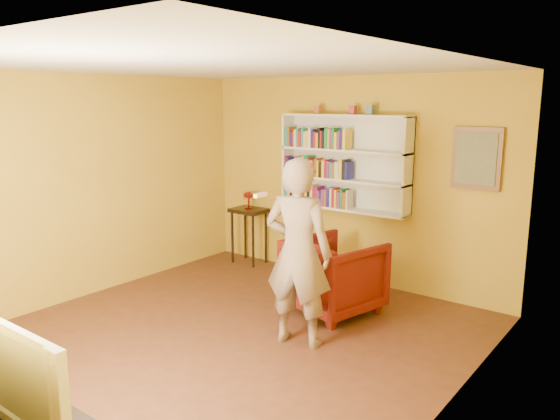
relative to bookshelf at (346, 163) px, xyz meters
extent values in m
cube|color=#482617|center=(0.00, -2.41, -1.65)|extent=(5.30, 5.80, 0.12)
cube|color=#B69221|center=(0.00, 0.11, -0.24)|extent=(5.30, 0.04, 2.70)
cube|color=#B69221|center=(-2.27, -2.41, -0.24)|extent=(0.04, 5.80, 2.70)
cube|color=#B69221|center=(2.27, -2.41, -0.24)|extent=(0.04, 5.80, 2.70)
cube|color=silver|center=(0.00, -2.41, 1.14)|extent=(5.30, 5.80, 0.06)
cube|color=silver|center=(0.00, 0.07, 0.01)|extent=(1.80, 0.03, 1.20)
cube|color=silver|center=(-0.89, -0.06, 0.01)|extent=(0.03, 0.28, 1.20)
cube|color=silver|center=(0.89, -0.06, 0.01)|extent=(0.03, 0.28, 1.20)
cube|color=silver|center=(0.00, -0.06, -0.59)|extent=(1.80, 0.28, 0.03)
cube|color=silver|center=(0.00, -0.06, -0.21)|extent=(1.80, 0.28, 0.03)
cube|color=silver|center=(0.00, -0.06, 0.17)|extent=(1.80, 0.28, 0.03)
cube|color=silver|center=(0.00, -0.06, 0.61)|extent=(1.80, 0.28, 0.03)
cube|color=teal|center=(-0.84, -0.10, -0.48)|extent=(0.04, 0.18, 0.20)
cube|color=gold|center=(-0.79, -0.10, -0.45)|extent=(0.04, 0.17, 0.27)
cube|color=black|center=(-0.75, -0.11, -0.48)|extent=(0.03, 0.16, 0.21)
cube|color=black|center=(-0.71, -0.12, -0.46)|extent=(0.04, 0.14, 0.23)
cube|color=gold|center=(-0.67, -0.10, -0.46)|extent=(0.04, 0.18, 0.23)
cube|color=yellow|center=(-0.63, -0.11, -0.46)|extent=(0.03, 0.16, 0.24)
cube|color=navy|center=(-0.60, -0.10, -0.47)|extent=(0.04, 0.18, 0.23)
cube|color=#6D297C|center=(-0.55, -0.12, -0.48)|extent=(0.04, 0.15, 0.20)
cube|color=gold|center=(-0.51, -0.12, -0.46)|extent=(0.04, 0.15, 0.24)
cube|color=black|center=(-0.47, -0.10, -0.48)|extent=(0.04, 0.17, 0.20)
cube|color=beige|center=(-0.42, -0.11, -0.45)|extent=(0.04, 0.16, 0.27)
cube|color=maroon|center=(-0.38, -0.10, -0.46)|extent=(0.04, 0.19, 0.24)
cube|color=#6D297C|center=(-0.34, -0.10, -0.46)|extent=(0.02, 0.19, 0.25)
cube|color=#6D297C|center=(-0.31, -0.10, -0.48)|extent=(0.03, 0.18, 0.20)
cube|color=navy|center=(-0.28, -0.10, -0.48)|extent=(0.02, 0.18, 0.19)
cube|color=#6D297C|center=(-0.24, -0.11, -0.47)|extent=(0.04, 0.15, 0.22)
cube|color=brown|center=(-0.20, -0.10, -0.47)|extent=(0.04, 0.17, 0.23)
cube|color=navy|center=(-0.15, -0.11, -0.45)|extent=(0.04, 0.16, 0.25)
cube|color=beige|center=(-0.12, -0.10, -0.45)|extent=(0.03, 0.18, 0.25)
cube|color=maroon|center=(-0.08, -0.11, -0.46)|extent=(0.03, 0.17, 0.25)
cube|color=gold|center=(-0.04, -0.11, -0.46)|extent=(0.03, 0.15, 0.24)
cube|color=#6D297C|center=(0.00, -0.12, -0.47)|extent=(0.04, 0.15, 0.21)
cube|color=#1C7F3F|center=(0.04, -0.10, -0.46)|extent=(0.03, 0.19, 0.25)
cube|color=brown|center=(0.09, -0.10, -0.47)|extent=(0.04, 0.17, 0.22)
cube|color=beige|center=(0.13, -0.12, -0.46)|extent=(0.02, 0.15, 0.25)
cube|color=maroon|center=(-0.85, -0.11, -0.08)|extent=(0.02, 0.15, 0.24)
cube|color=navy|center=(-0.81, -0.10, -0.09)|extent=(0.03, 0.17, 0.23)
cube|color=navy|center=(-0.77, -0.10, -0.10)|extent=(0.04, 0.18, 0.21)
cube|color=gold|center=(-0.73, -0.11, -0.10)|extent=(0.04, 0.17, 0.20)
cube|color=#6D297C|center=(-0.68, -0.12, -0.07)|extent=(0.04, 0.14, 0.25)
cube|color=navy|center=(-0.64, -0.12, -0.10)|extent=(0.03, 0.14, 0.20)
cube|color=brown|center=(-0.61, -0.10, -0.10)|extent=(0.03, 0.18, 0.19)
cube|color=gold|center=(-0.57, -0.10, -0.07)|extent=(0.04, 0.17, 0.26)
cube|color=#1C7F3F|center=(-0.53, -0.12, -0.07)|extent=(0.03, 0.14, 0.27)
cube|color=#1C7F3F|center=(-0.50, -0.10, -0.07)|extent=(0.02, 0.19, 0.26)
cube|color=maroon|center=(-0.47, -0.12, -0.08)|extent=(0.02, 0.15, 0.24)
cube|color=gold|center=(-0.43, -0.11, -0.09)|extent=(0.04, 0.15, 0.22)
cube|color=maroon|center=(-0.39, -0.11, -0.10)|extent=(0.02, 0.17, 0.20)
cube|color=brown|center=(-0.36, -0.10, -0.08)|extent=(0.03, 0.18, 0.24)
cube|color=yellow|center=(-0.32, -0.10, -0.09)|extent=(0.03, 0.19, 0.22)
cube|color=black|center=(-0.28, -0.11, -0.10)|extent=(0.04, 0.16, 0.20)
cube|color=yellow|center=(-0.24, -0.11, -0.09)|extent=(0.04, 0.15, 0.23)
cube|color=maroon|center=(-0.21, -0.10, -0.08)|extent=(0.03, 0.17, 0.24)
cube|color=#6D297C|center=(-0.17, -0.12, -0.09)|extent=(0.04, 0.14, 0.22)
cube|color=teal|center=(-0.12, -0.12, -0.09)|extent=(0.04, 0.14, 0.21)
cube|color=brown|center=(-0.08, -0.11, -0.10)|extent=(0.04, 0.16, 0.20)
cube|color=beige|center=(-0.05, -0.11, -0.09)|extent=(0.03, 0.16, 0.22)
cube|color=beige|center=(-0.02, -0.10, -0.09)|extent=(0.03, 0.18, 0.22)
cube|color=yellow|center=(0.02, -0.10, -0.07)|extent=(0.04, 0.18, 0.25)
cube|color=black|center=(0.07, -0.10, -0.07)|extent=(0.04, 0.18, 0.26)
cube|color=navy|center=(0.10, -0.10, -0.09)|extent=(0.03, 0.19, 0.23)
cube|color=teal|center=(-0.84, -0.10, 0.30)|extent=(0.04, 0.18, 0.24)
cube|color=brown|center=(-0.80, -0.11, 0.31)|extent=(0.03, 0.15, 0.26)
cube|color=navy|center=(-0.76, -0.10, 0.28)|extent=(0.04, 0.17, 0.19)
cube|color=maroon|center=(-0.72, -0.10, 0.28)|extent=(0.02, 0.18, 0.20)
cube|color=beige|center=(-0.69, -0.10, 0.30)|extent=(0.04, 0.19, 0.23)
cube|color=teal|center=(-0.65, -0.10, 0.30)|extent=(0.03, 0.17, 0.25)
cube|color=maroon|center=(-0.62, -0.11, 0.29)|extent=(0.04, 0.16, 0.21)
cube|color=teal|center=(-0.57, -0.11, 0.30)|extent=(0.03, 0.15, 0.25)
cube|color=beige|center=(-0.54, -0.11, 0.28)|extent=(0.03, 0.15, 0.21)
cube|color=yellow|center=(-0.50, -0.11, 0.29)|extent=(0.04, 0.15, 0.22)
cube|color=beige|center=(-0.46, -0.10, 0.31)|extent=(0.04, 0.17, 0.27)
cube|color=navy|center=(-0.42, -0.11, 0.30)|extent=(0.03, 0.17, 0.24)
cube|color=maroon|center=(-0.38, -0.11, 0.29)|extent=(0.04, 0.16, 0.21)
cube|color=gold|center=(-0.34, -0.11, 0.28)|extent=(0.03, 0.16, 0.20)
cube|color=black|center=(-0.31, -0.11, 0.31)|extent=(0.02, 0.17, 0.26)
cube|color=maroon|center=(-0.28, -0.11, 0.29)|extent=(0.03, 0.16, 0.23)
cube|color=black|center=(-0.25, -0.12, 0.29)|extent=(0.03, 0.14, 0.23)
cube|color=#1C7F3F|center=(-0.20, -0.10, 0.31)|extent=(0.04, 0.17, 0.26)
cube|color=gold|center=(-0.16, -0.12, 0.31)|extent=(0.03, 0.14, 0.26)
cube|color=#6D297C|center=(-0.13, -0.10, 0.31)|extent=(0.03, 0.18, 0.25)
cube|color=#1C7F3F|center=(-0.10, -0.11, 0.31)|extent=(0.03, 0.17, 0.27)
cube|color=yellow|center=(-0.06, -0.11, 0.29)|extent=(0.04, 0.16, 0.22)
cube|color=#6D297C|center=(-0.02, -0.11, 0.29)|extent=(0.04, 0.16, 0.23)
cube|color=navy|center=(0.02, -0.11, 0.31)|extent=(0.04, 0.15, 0.25)
cube|color=yellow|center=(0.07, -0.10, 0.31)|extent=(0.04, 0.17, 0.26)
cube|color=#AB5831|center=(-0.41, -0.06, 0.67)|extent=(0.08, 0.08, 0.10)
cube|color=#A73743|center=(0.11, -0.06, 0.67)|extent=(0.08, 0.08, 0.11)
cube|color=slate|center=(0.36, -0.06, 0.68)|extent=(0.09, 0.09, 0.12)
cube|color=brown|center=(1.65, 0.06, 0.16)|extent=(0.55, 0.04, 0.70)
cube|color=gray|center=(1.65, 0.03, 0.16)|extent=(0.45, 0.02, 0.58)
cylinder|color=black|center=(-1.74, -0.31, -1.21)|extent=(0.04, 0.04, 0.77)
cylinder|color=black|center=(-1.34, -0.31, -1.21)|extent=(0.04, 0.04, 0.77)
cylinder|color=black|center=(-1.74, -0.01, -1.21)|extent=(0.04, 0.04, 0.77)
cylinder|color=black|center=(-1.34, -0.01, -1.21)|extent=(0.04, 0.04, 0.77)
cube|color=black|center=(-1.54, -0.16, -0.80)|extent=(0.50, 0.38, 0.05)
cylinder|color=maroon|center=(-1.54, -0.16, -0.76)|extent=(0.11, 0.11, 0.02)
cylinder|color=maroon|center=(-1.54, -0.16, -0.68)|extent=(0.03, 0.03, 0.14)
ellipsoid|color=maroon|center=(-1.54, -0.16, -0.57)|extent=(0.15, 0.15, 0.10)
cylinder|color=#FEE5AE|center=(-1.47, -0.16, -0.57)|extent=(0.01, 0.01, 0.11)
cylinder|color=#FEE5AE|center=(-1.48, -0.12, -0.57)|extent=(0.01, 0.01, 0.11)
cylinder|color=#FEE5AE|center=(-1.50, -0.10, -0.57)|extent=(0.01, 0.01, 0.11)
cylinder|color=#FEE5AE|center=(-1.54, -0.09, -0.57)|extent=(0.01, 0.01, 0.11)
cylinder|color=#FEE5AE|center=(-1.58, -0.10, -0.57)|extent=(0.01, 0.01, 0.11)
cylinder|color=#FEE5AE|center=(-1.60, -0.12, -0.57)|extent=(0.01, 0.01, 0.11)
cylinder|color=#FEE5AE|center=(-1.61, -0.16, -0.57)|extent=(0.01, 0.01, 0.11)
cylinder|color=#FEE5AE|center=(-1.60, -0.20, -0.57)|extent=(0.01, 0.01, 0.11)
cylinder|color=#FEE5AE|center=(-1.58, -0.22, -0.57)|extent=(0.01, 0.01, 0.11)
cylinder|color=#FEE5AE|center=(-1.54, -0.23, -0.57)|extent=(0.01, 0.01, 0.11)
cylinder|color=#FEE5AE|center=(-1.50, -0.22, -0.57)|extent=(0.01, 0.01, 0.11)
cylinder|color=#FEE5AE|center=(-1.48, -0.20, -0.57)|extent=(0.01, 0.01, 0.11)
imported|color=#4A0605|center=(0.48, -1.03, -1.17)|extent=(1.11, 1.13, 0.86)
imported|color=#7E6B5D|center=(0.64, -1.95, -0.66)|extent=(0.77, 0.59, 1.87)
cube|color=white|center=(0.49, -2.35, -0.05)|extent=(0.04, 0.15, 0.04)
imported|color=black|center=(0.63, -4.66, -0.76)|extent=(1.12, 0.15, 0.64)
camera|label=1|loc=(3.60, -6.12, 0.80)|focal=35.00mm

